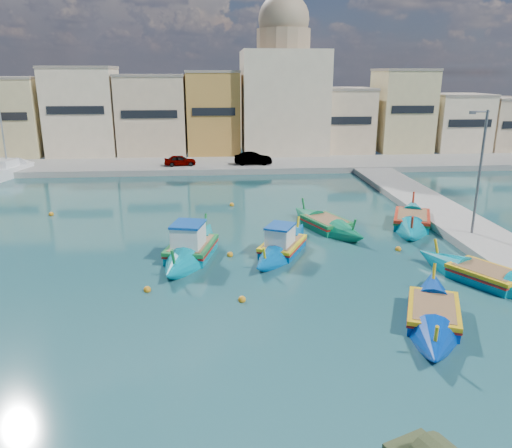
# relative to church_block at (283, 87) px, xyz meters

# --- Properties ---
(ground) EXTENTS (160.00, 160.00, 0.00)m
(ground) POSITION_rel_church_block_xyz_m (-10.00, -40.00, -8.41)
(ground) COLOR #174545
(ground) RESTS_ON ground
(north_quay) EXTENTS (80.00, 8.00, 0.60)m
(north_quay) POSITION_rel_church_block_xyz_m (-10.00, -8.00, -8.11)
(north_quay) COLOR gray
(north_quay) RESTS_ON ground
(north_townhouses) EXTENTS (83.20, 7.87, 10.19)m
(north_townhouses) POSITION_rel_church_block_xyz_m (-3.32, -0.64, -3.41)
(north_townhouses) COLOR #D1B590
(north_townhouses) RESTS_ON ground
(church_block) EXTENTS (10.00, 10.00, 19.10)m
(church_block) POSITION_rel_church_block_xyz_m (0.00, 0.00, 0.00)
(church_block) COLOR beige
(church_block) RESTS_ON ground
(quay_street_lamp) EXTENTS (1.18, 0.16, 8.00)m
(quay_street_lamp) POSITION_rel_church_block_xyz_m (7.44, -34.00, -4.07)
(quay_street_lamp) COLOR #595B60
(quay_street_lamp) RESTS_ON ground
(parked_cars) EXTENTS (31.38, 1.99, 1.32)m
(parked_cars) POSITION_rel_church_block_xyz_m (-17.78, -9.50, -7.19)
(parked_cars) COLOR #4C1919
(parked_cars) RESTS_ON north_quay
(luzzu_turquoise_cabin) EXTENTS (5.42, 8.51, 2.75)m
(luzzu_turquoise_cabin) POSITION_rel_church_block_xyz_m (-4.55, -35.21, -8.08)
(luzzu_turquoise_cabin) COLOR #0055A0
(luzzu_turquoise_cabin) RESTS_ON ground
(luzzu_blue_cabin) EXTENTS (4.29, 9.43, 3.24)m
(luzzu_blue_cabin) POSITION_rel_church_block_xyz_m (-9.81, -35.45, -8.01)
(luzzu_blue_cabin) COLOR #00859D
(luzzu_blue_cabin) RESTS_ON ground
(luzzu_cyan_mid) EXTENTS (5.62, 9.61, 2.80)m
(luzzu_cyan_mid) POSITION_rel_church_block_xyz_m (5.00, -30.59, -8.11)
(luzzu_cyan_mid) COLOR #00839D
(luzzu_cyan_mid) RESTS_ON ground
(luzzu_green) EXTENTS (5.04, 8.33, 2.57)m
(luzzu_green) POSITION_rel_church_block_xyz_m (-1.03, -30.97, -8.13)
(luzzu_green) COLOR #0B764E
(luzzu_green) RESTS_ON ground
(luzzu_blue_south) EXTENTS (5.19, 8.79, 2.51)m
(luzzu_blue_south) POSITION_rel_church_block_xyz_m (0.70, -44.06, -8.15)
(luzzu_blue_south) COLOR #0033A6
(luzzu_blue_south) RESTS_ON ground
(luzzu_cyan_south) EXTENTS (6.03, 8.07, 2.55)m
(luzzu_cyan_south) POSITION_rel_church_block_xyz_m (5.00, -40.36, -8.14)
(luzzu_cyan_south) COLOR #008096
(luzzu_cyan_south) RESTS_ON ground
(yacht_north) EXTENTS (4.41, 9.17, 11.80)m
(yacht_north) POSITION_rel_church_block_xyz_m (-29.01, -9.30, -7.94)
(yacht_north) COLOR white
(yacht_north) RESTS_ON ground
(mooring_buoys) EXTENTS (23.17, 17.55, 0.36)m
(mooring_buoys) POSITION_rel_church_block_xyz_m (-8.66, -33.83, -8.33)
(mooring_buoys) COLOR orange
(mooring_buoys) RESTS_ON ground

